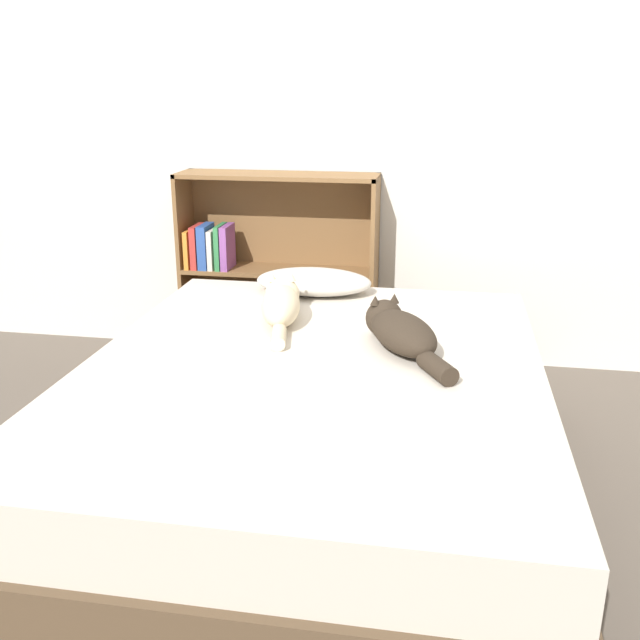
{
  "coord_description": "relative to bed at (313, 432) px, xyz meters",
  "views": [
    {
      "loc": [
        0.4,
        -2.13,
        1.38
      ],
      "look_at": [
        0.0,
        0.14,
        0.6
      ],
      "focal_mm": 40.0,
      "sensor_mm": 36.0,
      "label": 1
    }
  ],
  "objects": [
    {
      "name": "ground_plane",
      "position": [
        0.0,
        0.0,
        -0.25
      ],
      "size": [
        8.0,
        8.0,
        0.0
      ],
      "primitive_type": "plane",
      "color": "brown"
    },
    {
      "name": "wall_back",
      "position": [
        0.0,
        1.41,
        1.0
      ],
      "size": [
        8.0,
        0.06,
        2.5
      ],
      "color": "silver",
      "rests_on": "ground_plane"
    },
    {
      "name": "bed",
      "position": [
        0.0,
        0.0,
        0.0
      ],
      "size": [
        1.53,
        1.92,
        0.5
      ],
      "color": "brown",
      "rests_on": "ground_plane"
    },
    {
      "name": "pillow",
      "position": [
        -0.14,
        0.79,
        0.31
      ],
      "size": [
        0.5,
        0.28,
        0.11
      ],
      "color": "beige",
      "rests_on": "bed"
    },
    {
      "name": "cat_light",
      "position": [
        -0.2,
        0.41,
        0.32
      ],
      "size": [
        0.21,
        0.52,
        0.16
      ],
      "rotation": [
        0.0,
        0.0,
        1.76
      ],
      "color": "beige",
      "rests_on": "bed"
    },
    {
      "name": "cat_dark",
      "position": [
        0.27,
        0.18,
        0.32
      ],
      "size": [
        0.35,
        0.5,
        0.16
      ],
      "rotation": [
        0.0,
        0.0,
        2.08
      ],
      "color": "#33281E",
      "rests_on": "bed"
    },
    {
      "name": "bookshelf",
      "position": [
        -0.44,
        1.28,
        0.25
      ],
      "size": [
        0.98,
        0.26,
        0.96
      ],
      "color": "brown",
      "rests_on": "ground_plane"
    }
  ]
}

